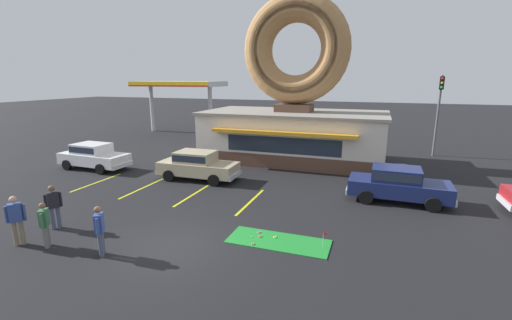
# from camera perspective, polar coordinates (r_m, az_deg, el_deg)

# --- Properties ---
(ground_plane) EXTENTS (160.00, 160.00, 0.00)m
(ground_plane) POSITION_cam_1_polar(r_m,az_deg,el_deg) (12.26, -13.96, -13.85)
(ground_plane) COLOR black
(donut_shop_building) EXTENTS (12.30, 6.75, 10.96)m
(donut_shop_building) POSITION_cam_1_polar(r_m,az_deg,el_deg) (23.62, 6.38, 8.94)
(donut_shop_building) COLOR brown
(donut_shop_building) RESTS_ON ground
(putting_mat) EXTENTS (3.54, 1.39, 0.03)m
(putting_mat) POSITION_cam_1_polar(r_m,az_deg,el_deg) (12.26, 3.75, -13.37)
(putting_mat) COLOR #1E842D
(putting_mat) RESTS_ON ground
(mini_donut_near_left) EXTENTS (0.13, 0.13, 0.04)m
(mini_donut_near_left) POSITION_cam_1_polar(r_m,az_deg,el_deg) (12.82, 0.50, -11.93)
(mini_donut_near_left) COLOR #D8667F
(mini_donut_near_left) RESTS_ON putting_mat
(mini_donut_near_right) EXTENTS (0.13, 0.13, 0.04)m
(mini_donut_near_right) POSITION_cam_1_polar(r_m,az_deg,el_deg) (11.99, -0.55, -13.81)
(mini_donut_near_right) COLOR #D17F47
(mini_donut_near_right) RESTS_ON putting_mat
(mini_donut_mid_left) EXTENTS (0.13, 0.13, 0.04)m
(mini_donut_mid_left) POSITION_cam_1_polar(r_m,az_deg,el_deg) (12.50, 0.69, -12.62)
(mini_donut_mid_left) COLOR #A5724C
(mini_donut_mid_left) RESTS_ON putting_mat
(mini_donut_mid_centre) EXTENTS (0.13, 0.13, 0.04)m
(mini_donut_mid_centre) POSITION_cam_1_polar(r_m,az_deg,el_deg) (12.47, 3.17, -12.70)
(mini_donut_mid_centre) COLOR #E5C666
(mini_donut_mid_centre) RESTS_ON putting_mat
(golf_ball) EXTENTS (0.04, 0.04, 0.04)m
(golf_ball) POSITION_cam_1_polar(r_m,az_deg,el_deg) (12.49, -0.67, -12.63)
(golf_ball) COLOR white
(golf_ball) RESTS_ON putting_mat
(putting_flag_pin) EXTENTS (0.13, 0.01, 0.55)m
(putting_flag_pin) POSITION_cam_1_polar(r_m,az_deg,el_deg) (11.87, 11.30, -12.30)
(putting_flag_pin) COLOR silver
(putting_flag_pin) RESTS_ON putting_mat
(car_champagne) EXTENTS (4.59, 2.05, 1.60)m
(car_champagne) POSITION_cam_1_polar(r_m,az_deg,el_deg) (19.41, -9.76, -0.71)
(car_champagne) COLOR #BCAD89
(car_champagne) RESTS_ON ground
(car_white) EXTENTS (4.62, 2.11, 1.60)m
(car_white) POSITION_cam_1_polar(r_m,az_deg,el_deg) (23.73, -25.48, 0.73)
(car_white) COLOR silver
(car_white) RESTS_ON ground
(car_navy) EXTENTS (4.59, 2.04, 1.60)m
(car_navy) POSITION_cam_1_polar(r_m,az_deg,el_deg) (16.98, 22.54, -3.59)
(car_navy) COLOR navy
(car_navy) RESTS_ON ground
(pedestrian_blue_sweater_man) EXTENTS (0.44, 0.46, 1.75)m
(pedestrian_blue_sweater_man) POSITION_cam_1_polar(r_m,az_deg,el_deg) (14.15, -35.11, -7.92)
(pedestrian_blue_sweater_man) COLOR #7F7056
(pedestrian_blue_sweater_man) RESTS_ON ground
(pedestrian_hooded_kid) EXTENTS (0.40, 0.53, 1.70)m
(pedestrian_hooded_kid) POSITION_cam_1_polar(r_m,az_deg,el_deg) (14.93, -30.66, -6.44)
(pedestrian_hooded_kid) COLOR #474C66
(pedestrian_hooded_kid) RESTS_ON ground
(pedestrian_leather_jacket_man) EXTENTS (0.41, 0.52, 1.67)m
(pedestrian_leather_jacket_man) POSITION_cam_1_polar(r_m,az_deg,el_deg) (12.06, -24.61, -10.34)
(pedestrian_leather_jacket_man) COLOR #474C66
(pedestrian_leather_jacket_man) RESTS_ON ground
(pedestrian_clipboard_woman) EXTENTS (0.42, 0.50, 1.56)m
(pedestrian_clipboard_woman) POSITION_cam_1_polar(r_m,az_deg,el_deg) (13.54, -31.75, -8.90)
(pedestrian_clipboard_woman) COLOR slate
(pedestrian_clipboard_woman) RESTS_ON ground
(trash_bin) EXTENTS (0.57, 0.57, 0.97)m
(trash_bin) POSITION_cam_1_polar(r_m,az_deg,el_deg) (20.67, 23.12, -1.82)
(trash_bin) COLOR #232833
(trash_bin) RESTS_ON ground
(traffic_light_pole) EXTENTS (0.28, 0.47, 5.80)m
(traffic_light_pole) POSITION_cam_1_polar(r_m,az_deg,el_deg) (27.95, 28.19, 8.07)
(traffic_light_pole) COLOR #595B60
(traffic_light_pole) RESTS_ON ground
(gas_station_canopy) EXTENTS (9.00, 4.46, 5.30)m
(gas_station_canopy) POSITION_cam_1_polar(r_m,az_deg,el_deg) (36.73, -12.72, 12.00)
(gas_station_canopy) COLOR silver
(gas_station_canopy) RESTS_ON ground
(parking_stripe_far_left) EXTENTS (0.12, 3.60, 0.01)m
(parking_stripe_far_left) POSITION_cam_1_polar(r_m,az_deg,el_deg) (20.71, -24.97, -3.39)
(parking_stripe_far_left) COLOR yellow
(parking_stripe_far_left) RESTS_ON ground
(parking_stripe_left) EXTENTS (0.12, 3.60, 0.01)m
(parking_stripe_left) POSITION_cam_1_polar(r_m,az_deg,el_deg) (18.77, -18.38, -4.45)
(parking_stripe_left) COLOR yellow
(parking_stripe_left) RESTS_ON ground
(parking_stripe_mid_left) EXTENTS (0.12, 3.60, 0.01)m
(parking_stripe_mid_left) POSITION_cam_1_polar(r_m,az_deg,el_deg) (17.15, -10.38, -5.66)
(parking_stripe_mid_left) COLOR yellow
(parking_stripe_mid_left) RESTS_ON ground
(parking_stripe_centre) EXTENTS (0.12, 3.60, 0.01)m
(parking_stripe_centre) POSITION_cam_1_polar(r_m,az_deg,el_deg) (15.92, -0.90, -6.94)
(parking_stripe_centre) COLOR yellow
(parking_stripe_centre) RESTS_ON ground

